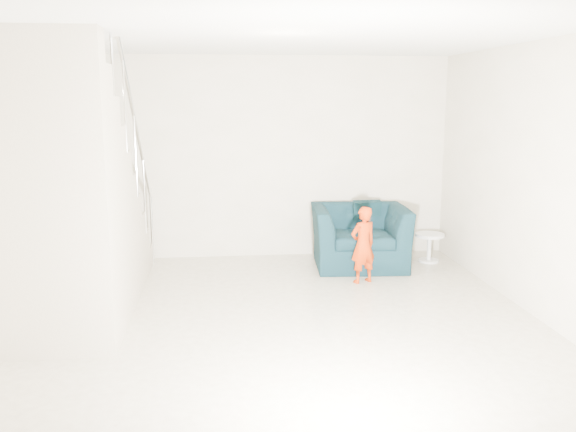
# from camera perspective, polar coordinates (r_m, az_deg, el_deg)

# --- Properties ---
(floor) EXTENTS (5.50, 5.50, 0.00)m
(floor) POSITION_cam_1_polar(r_m,az_deg,el_deg) (5.88, -0.16, -10.45)
(floor) COLOR gray
(floor) RESTS_ON ground
(ceiling) EXTENTS (5.50, 5.50, 0.00)m
(ceiling) POSITION_cam_1_polar(r_m,az_deg,el_deg) (5.50, -0.18, 16.76)
(ceiling) COLOR silver
(ceiling) RESTS_ON back_wall
(back_wall) EXTENTS (5.00, 0.00, 5.00)m
(back_wall) POSITION_cam_1_polar(r_m,az_deg,el_deg) (8.25, -2.24, 5.44)
(back_wall) COLOR #B3AB92
(back_wall) RESTS_ON floor
(front_wall) EXTENTS (5.00, 0.00, 5.00)m
(front_wall) POSITION_cam_1_polar(r_m,az_deg,el_deg) (2.86, 5.79, -5.25)
(front_wall) COLOR #B3AB92
(front_wall) RESTS_ON floor
(right_wall) EXTENTS (0.00, 5.50, 5.50)m
(right_wall) POSITION_cam_1_polar(r_m,az_deg,el_deg) (6.30, 23.08, 2.84)
(right_wall) COLOR #B3AB92
(right_wall) RESTS_ON floor
(armchair) EXTENTS (1.26, 1.12, 0.78)m
(armchair) POSITION_cam_1_polar(r_m,az_deg,el_deg) (7.93, 6.72, -1.91)
(armchair) COLOR black
(armchair) RESTS_ON floor
(toddler) EXTENTS (0.39, 0.33, 0.91)m
(toddler) POSITION_cam_1_polar(r_m,az_deg,el_deg) (7.19, 7.03, -2.69)
(toddler) COLOR #8F2A04
(toddler) RESTS_ON floor
(side_table) EXTENTS (0.38, 0.38, 0.38)m
(side_table) POSITION_cam_1_polar(r_m,az_deg,el_deg) (8.30, 13.09, -2.46)
(side_table) COLOR silver
(side_table) RESTS_ON floor
(staircase) EXTENTS (1.02, 3.03, 3.62)m
(staircase) POSITION_cam_1_polar(r_m,az_deg,el_deg) (6.27, -19.23, -0.67)
(staircase) COLOR #ADA089
(staircase) RESTS_ON floor
(cushion) EXTENTS (0.37, 0.18, 0.36)m
(cushion) POSITION_cam_1_polar(r_m,az_deg,el_deg) (8.22, 7.34, 0.24)
(cushion) COLOR black
(cushion) RESTS_ON armchair
(throw) EXTENTS (0.04, 0.44, 0.49)m
(throw) POSITION_cam_1_polar(r_m,az_deg,el_deg) (7.88, 3.12, -1.17)
(throw) COLOR black
(throw) RESTS_ON armchair
(phone) EXTENTS (0.03, 0.05, 0.10)m
(phone) POSITION_cam_1_polar(r_m,az_deg,el_deg) (7.10, 7.72, -0.10)
(phone) COLOR black
(phone) RESTS_ON toddler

